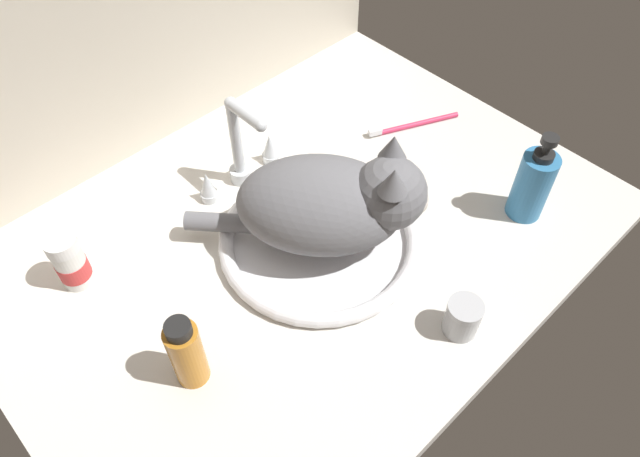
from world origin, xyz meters
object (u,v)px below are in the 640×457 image
(faucet, at_px, (240,152))
(pill_bottle, at_px, (70,262))
(soap_pump_bottle, at_px, (533,184))
(toothbrush, at_px, (412,125))
(metal_jar, at_px, (463,318))
(amber_bottle, at_px, (186,353))
(sink_basin, at_px, (320,239))
(cat, at_px, (335,203))

(faucet, distance_m, pill_bottle, 0.33)
(soap_pump_bottle, bearing_deg, toothbrush, 84.02)
(metal_jar, xyz_separation_m, toothbrush, (0.30, 0.35, -0.03))
(pill_bottle, bearing_deg, faucet, -1.42)
(soap_pump_bottle, bearing_deg, amber_bottle, 166.48)
(amber_bottle, height_order, toothbrush, amber_bottle)
(metal_jar, distance_m, soap_pump_bottle, 0.28)
(metal_jar, relative_size, soap_pump_bottle, 0.36)
(soap_pump_bottle, relative_size, toothbrush, 0.95)
(sink_basin, height_order, faucet, faucet)
(faucet, distance_m, amber_bottle, 0.39)
(soap_pump_bottle, bearing_deg, metal_jar, -165.45)
(amber_bottle, bearing_deg, metal_jar, -32.80)
(sink_basin, xyz_separation_m, toothbrush, (0.34, 0.09, -0.01))
(sink_basin, height_order, metal_jar, metal_jar)
(toothbrush, bearing_deg, sink_basin, -165.18)
(amber_bottle, relative_size, toothbrush, 0.74)
(metal_jar, bearing_deg, soap_pump_bottle, 14.55)
(cat, bearing_deg, faucet, 94.16)
(faucet, xyz_separation_m, cat, (0.02, -0.22, 0.03))
(metal_jar, distance_m, toothbrush, 0.47)
(pill_bottle, height_order, soap_pump_bottle, soap_pump_bottle)
(metal_jar, relative_size, pill_bottle, 0.60)
(soap_pump_bottle, bearing_deg, pill_bottle, 147.68)
(sink_basin, distance_m, soap_pump_bottle, 0.37)
(sink_basin, bearing_deg, pill_bottle, 147.40)
(cat, xyz_separation_m, pill_bottle, (-0.35, 0.23, -0.06))
(amber_bottle, bearing_deg, faucet, 40.49)
(cat, relative_size, soap_pump_bottle, 1.92)
(amber_bottle, bearing_deg, pill_bottle, 97.96)
(pill_bottle, bearing_deg, amber_bottle, -82.04)
(amber_bottle, bearing_deg, cat, 5.59)
(metal_jar, height_order, pill_bottle, pill_bottle)
(cat, distance_m, soap_pump_bottle, 0.34)
(pill_bottle, bearing_deg, metal_jar, -52.07)
(amber_bottle, height_order, pill_bottle, amber_bottle)
(cat, height_order, pill_bottle, cat)
(amber_bottle, distance_m, toothbrush, 0.65)
(soap_pump_bottle, bearing_deg, cat, 149.06)
(metal_jar, relative_size, toothbrush, 0.34)
(pill_bottle, xyz_separation_m, soap_pump_bottle, (0.64, -0.41, 0.02))
(sink_basin, height_order, soap_pump_bottle, soap_pump_bottle)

